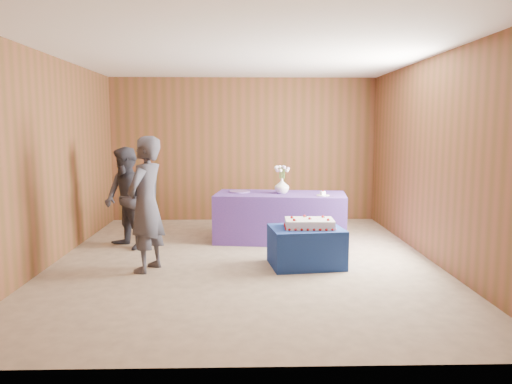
{
  "coord_description": "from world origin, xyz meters",
  "views": [
    {
      "loc": [
        -0.01,
        -6.5,
        1.77
      ],
      "look_at": [
        0.16,
        0.1,
        0.91
      ],
      "focal_mm": 35.0,
      "sensor_mm": 36.0,
      "label": 1
    }
  ],
  "objects_px": {
    "cake_table": "(306,247)",
    "guest_right": "(127,198)",
    "sheet_cake": "(309,223)",
    "guest_left": "(146,204)",
    "serving_table": "(280,217)",
    "vase": "(282,186)"
  },
  "relations": [
    {
      "from": "sheet_cake",
      "to": "guest_left",
      "type": "height_order",
      "value": "guest_left"
    },
    {
      "from": "vase",
      "to": "guest_right",
      "type": "distance_m",
      "value": 2.35
    },
    {
      "from": "cake_table",
      "to": "vase",
      "type": "xyz_separation_m",
      "value": [
        -0.2,
        1.45,
        0.62
      ]
    },
    {
      "from": "serving_table",
      "to": "guest_right",
      "type": "distance_m",
      "value": 2.35
    },
    {
      "from": "serving_table",
      "to": "sheet_cake",
      "type": "xyz_separation_m",
      "value": [
        0.26,
        -1.45,
        0.18
      ]
    },
    {
      "from": "guest_left",
      "to": "guest_right",
      "type": "xyz_separation_m",
      "value": [
        -0.5,
        1.16,
        -0.09
      ]
    },
    {
      "from": "serving_table",
      "to": "vase",
      "type": "height_order",
      "value": "vase"
    },
    {
      "from": "vase",
      "to": "guest_left",
      "type": "height_order",
      "value": "guest_left"
    },
    {
      "from": "cake_table",
      "to": "sheet_cake",
      "type": "xyz_separation_m",
      "value": [
        0.04,
        -0.01,
        0.31
      ]
    },
    {
      "from": "cake_table",
      "to": "guest_right",
      "type": "xyz_separation_m",
      "value": [
        -2.5,
        1.0,
        0.5
      ]
    },
    {
      "from": "cake_table",
      "to": "vase",
      "type": "distance_m",
      "value": 1.59
    },
    {
      "from": "guest_left",
      "to": "sheet_cake",
      "type": "bearing_deg",
      "value": 114.6
    },
    {
      "from": "cake_table",
      "to": "vase",
      "type": "height_order",
      "value": "vase"
    },
    {
      "from": "vase",
      "to": "cake_table",
      "type": "bearing_deg",
      "value": -82.02
    },
    {
      "from": "vase",
      "to": "guest_right",
      "type": "height_order",
      "value": "guest_right"
    },
    {
      "from": "sheet_cake",
      "to": "vase",
      "type": "xyz_separation_m",
      "value": [
        -0.24,
        1.46,
        0.31
      ]
    },
    {
      "from": "serving_table",
      "to": "vase",
      "type": "distance_m",
      "value": 0.49
    },
    {
      "from": "sheet_cake",
      "to": "guest_left",
      "type": "distance_m",
      "value": 2.06
    },
    {
      "from": "cake_table",
      "to": "sheet_cake",
      "type": "bearing_deg",
      "value": -19.32
    },
    {
      "from": "serving_table",
      "to": "guest_right",
      "type": "xyz_separation_m",
      "value": [
        -2.28,
        -0.45,
        0.37
      ]
    },
    {
      "from": "guest_left",
      "to": "guest_right",
      "type": "distance_m",
      "value": 1.26
    },
    {
      "from": "guest_right",
      "to": "serving_table",
      "type": "bearing_deg",
      "value": 56.23
    }
  ]
}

